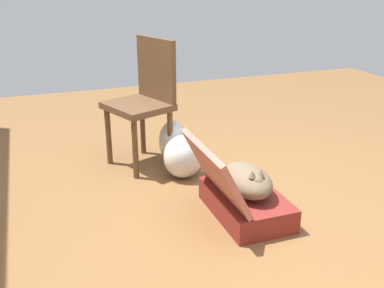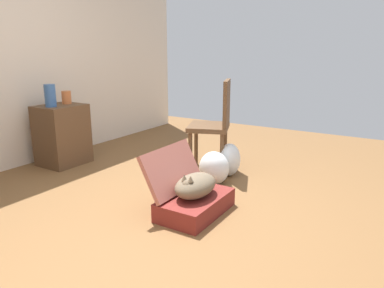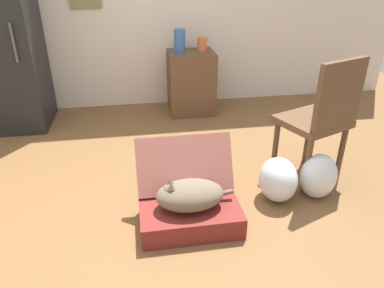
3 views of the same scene
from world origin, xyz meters
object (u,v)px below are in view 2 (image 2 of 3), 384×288
Objects in this scene: side_table at (62,135)px; vase_short at (66,97)px; plastic_bag_clear at (229,160)px; suitcase_base at (195,205)px; vase_tall at (50,96)px; chair at (215,122)px; plastic_bag_white at (214,168)px; cat at (195,185)px.

vase_short is (0.13, 0.02, 0.42)m from side_table.
plastic_bag_clear is 2.03m from vase_short.
suitcase_base is at bearing -99.58° from side_table.
chair is at bearing -62.91° from vase_tall.
suitcase_base is at bearing -96.13° from vase_tall.
plastic_bag_white is 1.98m from vase_tall.
side_table is at bearing 80.42° from suitcase_base.
suitcase_base is at bearing -1.52° from chair.
plastic_bag_white is 0.48× the size of side_table.
plastic_bag_clear is (0.98, 0.18, 0.10)m from suitcase_base.
chair is (1.05, 0.38, 0.31)m from cat.
plastic_bag_white is at bearing -83.53° from vase_short.
suitcase_base is 2.07m from side_table.
side_table is 4.68× the size of vase_short.
chair is at bearing 20.04° from suitcase_base.
vase_short is (0.47, 2.05, 0.69)m from suitcase_base.
chair reaches higher than plastic_bag_white.
plastic_bag_clear is at bearing -67.24° from vase_tall.
cat is 1.56× the size of plastic_bag_white.
side_table is (0.35, 2.02, 0.10)m from cat.
suitcase_base is at bearing -102.87° from vase_short.
plastic_bag_clear is 2.37× the size of vase_short.
side_table is (-0.34, 1.83, 0.18)m from plastic_bag_white.
plastic_bag_clear is at bearing -3.34° from plastic_bag_white.
plastic_bag_clear reaches higher than plastic_bag_white.
cat is 2.10m from vase_tall.
side_table is 0.44m from vase_short.
suitcase_base is at bearing -4.20° from cat.
vase_short reaches higher than side_table.
vase_short reaches higher than plastic_bag_white.
vase_short is at bearing 77.13° from suitcase_base.
vase_tall is 0.26m from vase_short.
vase_tall is (-0.46, 1.81, 0.65)m from plastic_bag_white.
plastic_bag_white is 0.33× the size of chair.
plastic_bag_white is at bearing 5.54° from chair.
cat is at bearing -103.01° from vase_short.
suitcase_base is at bearing -164.07° from plastic_bag_white.
cat is at bearing -169.91° from plastic_bag_clear.
vase_short is (0.25, 0.04, -0.05)m from vase_tall.
vase_tall is at bearing -170.00° from vase_short.
plastic_bag_white is at bearing 15.79° from cat.
cat is 1.48× the size of plastic_bag_clear.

